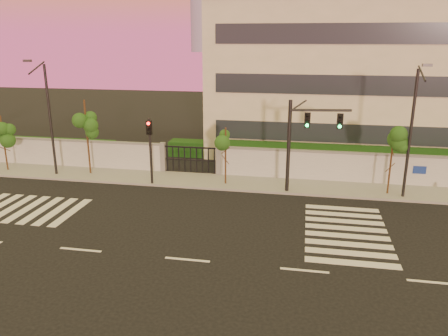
% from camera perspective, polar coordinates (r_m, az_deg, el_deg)
% --- Properties ---
extents(ground, '(120.00, 120.00, 0.00)m').
position_cam_1_polar(ground, '(19.37, -4.80, -11.86)').
color(ground, black).
rests_on(ground, ground).
extents(sidewalk, '(60.00, 3.00, 0.15)m').
position_cam_1_polar(sidewalk, '(28.77, 0.68, -1.89)').
color(sidewalk, gray).
rests_on(sidewalk, ground).
extents(perimeter_wall, '(60.00, 0.36, 2.20)m').
position_cam_1_polar(perimeter_wall, '(29.87, 1.37, 0.81)').
color(perimeter_wall, '#ABADB2').
rests_on(perimeter_wall, ground).
extents(hedge_row, '(41.00, 4.25, 1.80)m').
position_cam_1_polar(hedge_row, '(32.42, 4.00, 1.59)').
color(hedge_row, '#0F3510').
rests_on(hedge_row, ground).
extents(institutional_building, '(24.40, 12.40, 12.25)m').
position_cam_1_polar(institutional_building, '(38.73, 17.31, 11.38)').
color(institutional_building, beige).
rests_on(institutional_building, ground).
extents(road_markings, '(57.00, 7.62, 0.02)m').
position_cam_1_polar(road_markings, '(23.01, -6.16, -7.06)').
color(road_markings, silver).
rests_on(road_markings, ground).
extents(street_tree_b, '(1.38, 1.10, 4.06)m').
position_cam_1_polar(street_tree_b, '(34.29, -26.94, 4.37)').
color(street_tree_b, '#382314').
rests_on(street_tree_b, ground).
extents(street_tree_c, '(1.53, 1.22, 5.26)m').
position_cam_1_polar(street_tree_c, '(31.05, -17.55, 5.95)').
color(street_tree_c, '#382314').
rests_on(street_tree_c, ground).
extents(street_tree_d, '(1.36, 1.09, 3.83)m').
position_cam_1_polar(street_tree_d, '(27.63, 0.25, 3.26)').
color(street_tree_d, '#382314').
rests_on(street_tree_d, ground).
extents(street_tree_e, '(1.35, 1.08, 4.15)m').
position_cam_1_polar(street_tree_e, '(27.61, 21.18, 2.60)').
color(street_tree_e, '#382314').
rests_on(street_tree_e, ground).
extents(traffic_signal_main, '(3.63, 0.65, 5.75)m').
position_cam_1_polar(traffic_signal_main, '(26.34, 10.08, 4.15)').
color(traffic_signal_main, black).
rests_on(traffic_signal_main, ground).
extents(traffic_signal_secondary, '(0.34, 0.34, 4.42)m').
position_cam_1_polar(traffic_signal_secondary, '(28.04, -9.63, 3.18)').
color(traffic_signal_secondary, black).
rests_on(traffic_signal_secondary, ground).
extents(streetlight_west, '(0.47, 1.91, 7.95)m').
position_cam_1_polar(streetlight_west, '(31.49, -21.96, 6.45)').
color(streetlight_west, black).
rests_on(streetlight_west, ground).
extents(streetlight_east, '(0.47, 1.91, 7.95)m').
position_cam_1_polar(streetlight_east, '(26.98, 23.32, 4.77)').
color(streetlight_east, black).
rests_on(streetlight_east, ground).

